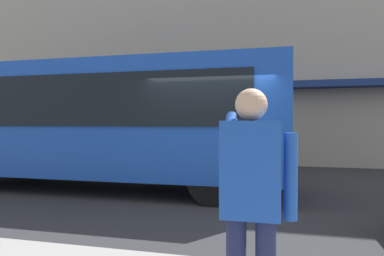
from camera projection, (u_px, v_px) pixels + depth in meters
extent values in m
plane|color=#2B2B2D|center=(215.00, 200.00, 7.35)|extent=(60.00, 60.00, 0.00)
cube|color=#A89E8E|center=(246.00, 12.00, 13.86)|extent=(28.00, 0.80, 12.00)
cube|color=navy|center=(344.00, 84.00, 12.46)|extent=(4.40, 1.10, 0.24)
cube|color=#1947AD|center=(101.00, 120.00, 8.64)|extent=(9.00, 2.50, 2.60)
cube|color=black|center=(72.00, 100.00, 7.41)|extent=(7.60, 0.06, 1.10)
cylinder|color=black|center=(29.00, 160.00, 10.46)|extent=(1.00, 0.28, 1.00)
cylinder|color=black|center=(229.00, 167.00, 8.99)|extent=(1.00, 0.28, 1.00)
cylinder|color=black|center=(213.00, 180.00, 6.85)|extent=(1.00, 0.28, 1.00)
cube|color=#1E4CAD|center=(251.00, 169.00, 2.39)|extent=(0.40, 0.24, 0.66)
sphere|color=#D8A884|center=(251.00, 105.00, 2.38)|extent=(0.22, 0.22, 0.22)
cylinder|color=#1E4CAD|center=(291.00, 176.00, 2.33)|extent=(0.09, 0.09, 0.58)
cylinder|color=#1E4CAD|center=(228.00, 136.00, 2.59)|extent=(0.09, 0.48, 0.37)
cube|color=black|center=(241.00, 109.00, 2.70)|extent=(0.07, 0.01, 0.14)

